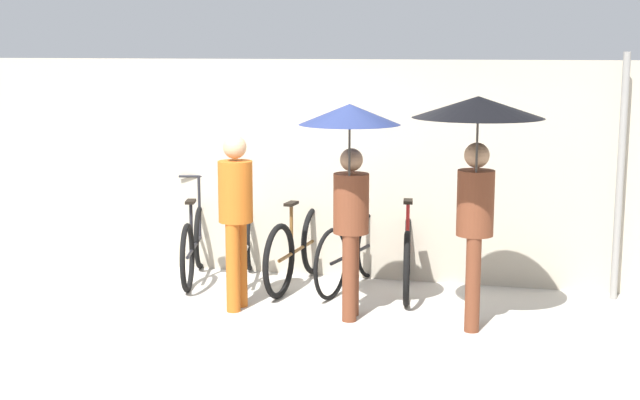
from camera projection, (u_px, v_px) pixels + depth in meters
ground_plane at (247, 335)px, 7.63m from camera, size 30.00×30.00×0.00m
back_wall at (309, 168)px, 9.51m from camera, size 10.98×0.12×2.31m
parked_bicycle_0 at (194, 245)px, 9.41m from camera, size 0.55×1.63×1.05m
parked_bicycle_1 at (245, 249)px, 9.29m from camera, size 0.55×1.70×1.10m
parked_bicycle_2 at (298, 249)px, 9.18m from camera, size 0.44×1.76×1.00m
parked_bicycle_3 at (352, 252)px, 9.09m from camera, size 0.54×1.63×1.03m
parked_bicycle_4 at (407, 254)px, 8.98m from camera, size 0.44×1.79×1.04m
pedestrian_leading at (236, 209)px, 8.24m from camera, size 0.32×0.32×1.64m
pedestrian_center at (350, 157)px, 7.78m from camera, size 0.89×0.89×1.96m
pedestrian_trailing at (477, 143)px, 7.45m from camera, size 1.10×1.10×2.04m
awning_pole at (620, 178)px, 8.52m from camera, size 0.07×0.07×2.39m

